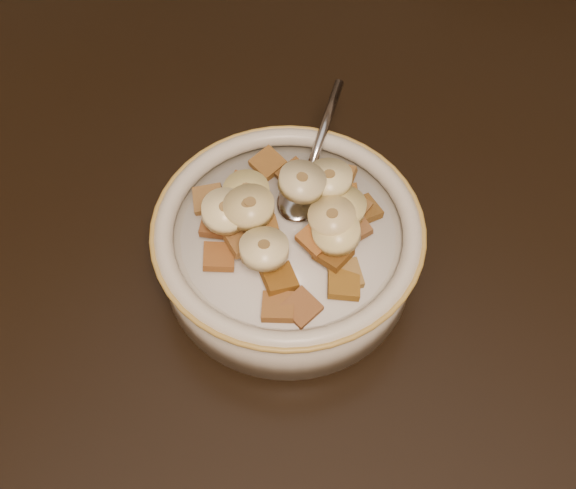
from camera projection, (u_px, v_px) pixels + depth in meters
The scene contains 38 objects.
table at pixel (517, 325), 0.52m from camera, with size 1.40×0.90×0.04m, color black.
chair at pixel (534, 116), 0.97m from camera, with size 0.43×0.43×0.98m, color black.
cereal_bowl at pixel (288, 252), 0.50m from camera, with size 0.18×0.18×0.04m, color beige.
milk at pixel (288, 234), 0.49m from camera, with size 0.15×0.15×0.00m, color beige.
spoon at pixel (300, 199), 0.50m from camera, with size 0.03×0.04×0.01m, color #ADAFB2.
cereal_square_0 at pixel (257, 213), 0.47m from camera, with size 0.02×0.02×0.01m, color brown.
cereal_square_1 at pixel (344, 285), 0.46m from camera, with size 0.02×0.02×0.01m, color #9B6219.
cereal_square_2 at pixel (279, 278), 0.46m from camera, with size 0.02×0.02×0.01m, color #966118.
cereal_square_3 at pixel (217, 224), 0.48m from camera, with size 0.02×0.02×0.01m, color brown.
cereal_square_4 at pixel (243, 241), 0.47m from camera, with size 0.02×0.02×0.01m, color #9C652F.
cereal_square_5 at pixel (333, 254), 0.46m from camera, with size 0.02×0.02×0.01m, color brown.
cereal_square_6 at pixel (353, 208), 0.49m from camera, with size 0.02×0.02×0.01m, color brown.
cereal_square_7 at pixel (316, 238), 0.46m from camera, with size 0.02×0.02×0.01m, color #915A20.
cereal_square_8 at pixel (261, 220), 0.47m from camera, with size 0.02×0.02×0.01m, color brown.
cereal_square_9 at pixel (278, 307), 0.45m from camera, with size 0.02×0.02×0.01m, color brown.
cereal_square_10 at pixel (345, 275), 0.46m from camera, with size 0.02×0.02×0.01m, color olive.
cereal_square_11 at pixel (252, 209), 0.48m from camera, with size 0.02×0.02×0.01m, color olive.
cereal_square_12 at pixel (301, 308), 0.45m from camera, with size 0.02×0.02×0.01m, color brown.
cereal_square_13 at pixel (268, 163), 0.51m from camera, with size 0.02×0.02×0.01m, color #985F21.
cereal_square_14 at pixel (295, 176), 0.51m from camera, with size 0.02×0.02×0.01m, color brown.
cereal_square_15 at pixel (219, 257), 0.47m from camera, with size 0.02×0.02×0.01m, color brown.
cereal_square_16 at pixel (208, 199), 0.50m from camera, with size 0.02×0.02×0.01m, color olive.
cereal_square_17 at pixel (364, 210), 0.49m from camera, with size 0.02×0.02×0.01m, color brown.
cereal_square_18 at pixel (339, 177), 0.51m from camera, with size 0.02×0.02×0.01m, color brown.
cereal_square_19 at pixel (352, 227), 0.48m from camera, with size 0.02×0.02×0.01m, color brown.
cereal_square_20 at pixel (343, 198), 0.49m from camera, with size 0.02×0.02×0.01m, color #9D5F28.
cereal_square_21 at pixel (243, 187), 0.50m from camera, with size 0.02×0.02×0.01m, color brown.
cereal_square_22 at pixel (311, 181), 0.50m from camera, with size 0.02×0.02×0.01m, color brown.
banana_slice_0 at pixel (332, 218), 0.46m from camera, with size 0.03×0.03×0.01m, color beige.
banana_slice_1 at pixel (250, 206), 0.46m from camera, with size 0.03×0.03×0.01m, color #F6DA90.
banana_slice_2 at pixel (302, 182), 0.47m from camera, with size 0.03×0.03×0.01m, color beige.
banana_slice_3 at pixel (336, 232), 0.46m from camera, with size 0.03×0.03×0.01m, color #FEE482.
banana_slice_4 at pixel (247, 208), 0.46m from camera, with size 0.03×0.03×0.01m, color #D3BC87.
banana_slice_5 at pixel (225, 211), 0.46m from camera, with size 0.03×0.03×0.01m, color #FFEEA8.
banana_slice_6 at pixel (342, 207), 0.47m from camera, with size 0.03×0.03×0.01m, color tan.
banana_slice_7 at pixel (264, 249), 0.45m from camera, with size 0.03×0.03×0.01m, color #F8E39C.
banana_slice_8 at pixel (329, 179), 0.48m from camera, with size 0.03×0.03×0.01m, color beige.
banana_slice_9 at pixel (246, 193), 0.48m from camera, with size 0.03×0.03×0.01m, color #DACD69.
Camera 1 is at (-0.03, -0.29, 1.19)m, focal length 45.00 mm.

